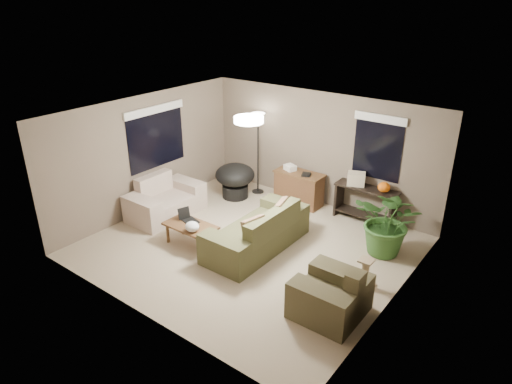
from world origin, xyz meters
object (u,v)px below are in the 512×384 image
Objects in this scene: armchair at (331,297)px; papasan_chair at (235,178)px; main_sofa at (259,234)px; loveseat at (165,202)px; desk at (299,188)px; coffee_table at (191,228)px; floor_lamp at (258,127)px; console_table at (365,202)px; houseplant at (389,229)px; cat_scratching_post at (365,275)px.

papasan_chair is at bearing 147.92° from armchair.
papasan_chair is at bearing 140.06° from main_sofa.
papasan_chair is (0.61, 1.61, 0.17)m from loveseat.
desk is (-0.44, 2.09, 0.08)m from main_sofa.
main_sofa is at bearing 31.50° from coffee_table.
main_sofa reaches higher than coffee_table.
coffee_table is 2.83m from desk.
floor_lamp is at bearing 127.20° from main_sofa.
coffee_table is 3.03m from floor_lamp.
floor_lamp is at bearing -178.45° from desk.
coffee_table is at bearing -23.25° from loveseat.
houseplant is (0.88, -0.95, 0.07)m from console_table.
houseplant reaches higher than console_table.
cat_scratching_post is (2.53, -2.01, -0.16)m from desk.
loveseat is 3.20× the size of cat_scratching_post.
houseplant is at bearing 95.45° from cat_scratching_post.
console_table is (-0.88, 3.07, 0.14)m from armchair.
floor_lamp is (-2.65, -0.15, 1.16)m from console_table.
armchair is (1.97, -0.86, 0.00)m from main_sofa.
armchair is 3.81m from desk.
coffee_table is 3.61m from console_table.
desk is (1.98, 2.18, 0.08)m from loveseat.
console_table is at bearing 52.85° from coffee_table.
coffee_table is (1.33, -0.57, 0.06)m from loveseat.
main_sofa and loveseat have the same top height.
floor_lamp is at bearing 65.16° from papasan_chair.
armchair is at bearing -9.85° from loveseat.
papasan_chair is at bearing 108.36° from coffee_table.
coffee_table is at bearing -127.15° from console_table.
cat_scratching_post is at bearing 2.11° from main_sofa.
papasan_chair is at bearing -157.38° from desk.
loveseat and armchair have the same top height.
loveseat is 1.60× the size of armchair.
loveseat is at bearing -110.72° from papasan_chair.
armchair is 0.94× the size of papasan_chair.
armchair is 2.12m from houseplant.
main_sofa is 2.07× the size of papasan_chair.
papasan_chair is (-3.79, 2.37, 0.17)m from armchair.
armchair is at bearing -32.08° from papasan_chair.
loveseat is 4.46m from armchair.
floor_lamp is 4.37m from cat_scratching_post.
desk is at bearing 47.79° from loveseat.
houseplant reaches higher than desk.
desk is 0.58× the size of floor_lamp.
houseplant reaches higher than loveseat.
houseplant reaches higher than armchair.
houseplant is at bearing 17.05° from loveseat.
houseplant is (4.39, 1.35, 0.21)m from loveseat.
main_sofa is 2.35m from houseplant.
main_sofa is 2.42m from loveseat.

